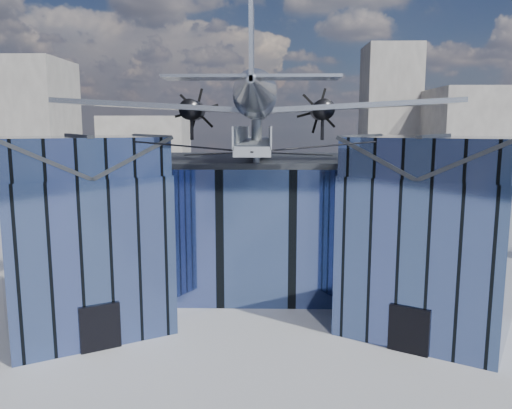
{
  "coord_description": "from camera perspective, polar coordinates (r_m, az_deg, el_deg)",
  "views": [
    {
      "loc": [
        0.69,
        -30.47,
        12.28
      ],
      "look_at": [
        0.0,
        2.0,
        7.2
      ],
      "focal_mm": 35.0,
      "sensor_mm": 36.0,
      "label": 1
    }
  ],
  "objects": [
    {
      "name": "ground_plane",
      "position": [
        32.86,
        -0.08,
        -13.06
      ],
      "size": [
        120.0,
        120.0,
        0.0
      ],
      "primitive_type": "plane",
      "color": "gray"
    },
    {
      "name": "museum",
      "position": [
        36.91,
        0.13,
        -1.63
      ],
      "size": [
        32.88,
        24.5,
        17.6
      ],
      "color": "#46598F",
      "rests_on": "ground"
    },
    {
      "name": "bg_towers",
      "position": [
        80.99,
        1.77,
        7.28
      ],
      "size": [
        77.0,
        24.5,
        26.0
      ],
      "color": "gray",
      "rests_on": "ground"
    }
  ]
}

